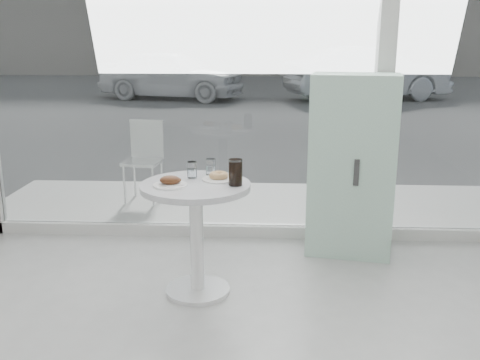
# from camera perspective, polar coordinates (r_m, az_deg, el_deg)

# --- Properties ---
(storefront) EXTENTS (5.00, 0.14, 3.00)m
(storefront) POSITION_cam_1_polar(r_m,az_deg,el_deg) (4.43, 4.55, 15.19)
(storefront) COLOR silver
(storefront) RESTS_ON ground
(main_table) EXTENTS (0.72, 0.72, 0.77)m
(main_table) POSITION_cam_1_polar(r_m,az_deg,el_deg) (3.54, -4.70, -3.80)
(main_table) COLOR white
(main_table) RESTS_ON ground
(patio_deck) EXTENTS (5.60, 1.60, 0.05)m
(patio_deck) POSITION_cam_1_polar(r_m,az_deg,el_deg) (5.48, 3.19, -2.76)
(patio_deck) COLOR beige
(patio_deck) RESTS_ON ground
(street) EXTENTS (40.00, 24.00, 0.00)m
(street) POSITION_cam_1_polar(r_m,az_deg,el_deg) (17.51, 3.04, 9.29)
(street) COLOR #3E3E3E
(street) RESTS_ON ground
(mint_cabinet) EXTENTS (0.72, 0.55, 1.42)m
(mint_cabinet) POSITION_cam_1_polar(r_m,az_deg,el_deg) (4.30, 11.83, 1.52)
(mint_cabinet) COLOR #9CC7AF
(mint_cabinet) RESTS_ON ground
(patio_chair) EXTENTS (0.39, 0.39, 0.82)m
(patio_chair) POSITION_cam_1_polar(r_m,az_deg,el_deg) (5.61, -10.15, 2.62)
(patio_chair) COLOR white
(patio_chair) RESTS_ON patio_deck
(car_white) EXTENTS (4.42, 2.69, 1.41)m
(car_white) POSITION_cam_1_polar(r_m,az_deg,el_deg) (15.67, -7.31, 11.13)
(car_white) COLOR white
(car_white) RESTS_ON street
(car_silver) EXTENTS (4.73, 2.68, 1.47)m
(car_silver) POSITION_cam_1_polar(r_m,az_deg,el_deg) (15.72, 13.42, 10.99)
(car_silver) COLOR #A5A8AD
(car_silver) RESTS_ON street
(plate_fritter) EXTENTS (0.22, 0.22, 0.07)m
(plate_fritter) POSITION_cam_1_polar(r_m,az_deg,el_deg) (3.43, -7.40, -0.21)
(plate_fritter) COLOR white
(plate_fritter) RESTS_ON main_table
(plate_donut) EXTENTS (0.22, 0.22, 0.05)m
(plate_donut) POSITION_cam_1_polar(r_m,az_deg,el_deg) (3.55, -2.29, 0.31)
(plate_donut) COLOR white
(plate_donut) RESTS_ON main_table
(water_tumbler_a) EXTENTS (0.07, 0.07, 0.11)m
(water_tumbler_a) POSITION_cam_1_polar(r_m,az_deg,el_deg) (3.62, -5.14, 1.01)
(water_tumbler_a) COLOR white
(water_tumbler_a) RESTS_ON main_table
(water_tumbler_b) EXTENTS (0.07, 0.07, 0.11)m
(water_tumbler_b) POSITION_cam_1_polar(r_m,az_deg,el_deg) (3.69, -3.13, 1.32)
(water_tumbler_b) COLOR white
(water_tumbler_b) RESTS_ON main_table
(cola_glass) EXTENTS (0.09, 0.09, 0.17)m
(cola_glass) POSITION_cam_1_polar(r_m,az_deg,el_deg) (3.40, -0.48, 0.77)
(cola_glass) COLOR white
(cola_glass) RESTS_ON main_table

